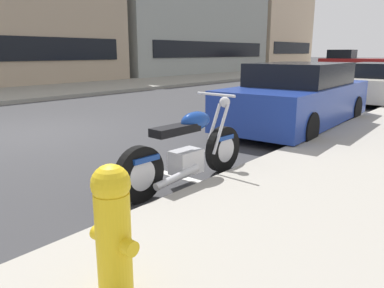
{
  "coord_description": "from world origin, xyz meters",
  "views": [
    {
      "loc": [
        -3.61,
        -7.49,
        1.64
      ],
      "look_at": [
        -0.1,
        -4.57,
        0.53
      ],
      "focal_mm": 35.12,
      "sensor_mm": 36.0,
      "label": 1
    }
  ],
  "objects_px": {
    "parked_car_mid_block": "(299,97)",
    "crossing_truck": "(350,62)",
    "parked_car_behind_motorcycle": "(379,83)",
    "fire_hydrant": "(113,228)",
    "parked_motorcycle": "(187,152)"
  },
  "relations": [
    {
      "from": "crossing_truck",
      "to": "fire_hydrant",
      "type": "xyz_separation_m",
      "value": [
        -31.97,
        -8.65,
        -0.27
      ]
    },
    {
      "from": "parked_car_behind_motorcycle",
      "to": "parked_car_mid_block",
      "type": "bearing_deg",
      "value": 176.79
    },
    {
      "from": "parked_car_mid_block",
      "to": "parked_car_behind_motorcycle",
      "type": "xyz_separation_m",
      "value": [
        5.94,
        -0.17,
        -0.05
      ]
    },
    {
      "from": "parked_car_mid_block",
      "to": "parked_car_behind_motorcycle",
      "type": "bearing_deg",
      "value": -4.2
    },
    {
      "from": "parked_car_behind_motorcycle",
      "to": "fire_hydrant",
      "type": "height_order",
      "value": "parked_car_behind_motorcycle"
    },
    {
      "from": "parked_car_mid_block",
      "to": "crossing_truck",
      "type": "xyz_separation_m",
      "value": [
        25.4,
        6.89,
        0.19
      ]
    },
    {
      "from": "parked_car_behind_motorcycle",
      "to": "fire_hydrant",
      "type": "relative_size",
      "value": 5.12
    },
    {
      "from": "crossing_truck",
      "to": "parked_car_behind_motorcycle",
      "type": "bearing_deg",
      "value": 107.02
    },
    {
      "from": "parked_car_mid_block",
      "to": "crossing_truck",
      "type": "distance_m",
      "value": 26.32
    },
    {
      "from": "parked_car_behind_motorcycle",
      "to": "fire_hydrant",
      "type": "xyz_separation_m",
      "value": [
        -12.52,
        -1.59,
        -0.03
      ]
    },
    {
      "from": "parked_motorcycle",
      "to": "parked_car_behind_motorcycle",
      "type": "distance_m",
      "value": 10.37
    },
    {
      "from": "fire_hydrant",
      "to": "parked_car_mid_block",
      "type": "bearing_deg",
      "value": 15.04
    },
    {
      "from": "parked_car_behind_motorcycle",
      "to": "crossing_truck",
      "type": "xyz_separation_m",
      "value": [
        19.45,
        7.06,
        0.24
      ]
    },
    {
      "from": "parked_motorcycle",
      "to": "fire_hydrant",
      "type": "bearing_deg",
      "value": -147.67
    },
    {
      "from": "parked_car_mid_block",
      "to": "parked_car_behind_motorcycle",
      "type": "height_order",
      "value": "parked_car_mid_block"
    }
  ]
}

